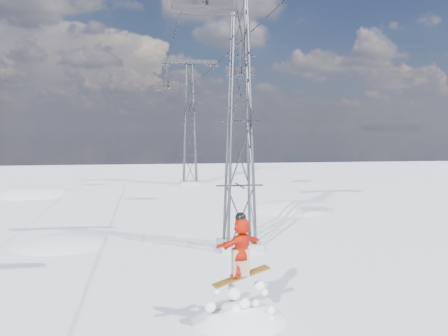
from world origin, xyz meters
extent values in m
plane|color=white|center=(0.00, 0.00, 0.00)|extent=(120.00, 120.00, 0.00)
sphere|color=white|center=(-12.00, 28.00, -10.40)|extent=(22.00, 22.00, 22.00)
cube|color=#999999|center=(0.80, 8.00, 0.15)|extent=(1.80, 1.80, 0.30)
cube|color=#999999|center=(0.80, 33.00, 0.15)|extent=(1.80, 1.80, 0.30)
cube|color=#32363B|center=(0.80, 33.00, 11.25)|extent=(5.00, 0.35, 0.35)
cube|color=#32363B|center=(-1.40, 33.00, 11.05)|extent=(0.80, 0.25, 0.50)
cube|color=#32363B|center=(3.00, 33.00, 11.05)|extent=(0.80, 0.25, 0.50)
cylinder|color=black|center=(-1.40, 19.50, 10.85)|extent=(0.06, 51.00, 0.06)
cylinder|color=black|center=(3.00, 19.50, 10.85)|extent=(0.06, 51.00, 0.06)
cube|color=#BB7C18|center=(-0.68, -0.22, 1.28)|extent=(1.62, 0.72, 0.39)
imported|color=red|center=(-0.68, -0.22, 2.09)|extent=(1.49, 1.14, 1.57)
cube|color=#94785C|center=(-0.68, -0.22, 1.66)|extent=(0.55, 0.51, 0.72)
sphere|color=black|center=(-0.68, -0.22, 2.85)|extent=(0.29, 0.29, 0.29)
cube|color=black|center=(-1.40, 2.00, 8.75)|extent=(1.91, 0.43, 0.08)
cube|color=black|center=(-1.40, 2.21, 9.03)|extent=(1.91, 0.06, 0.53)
cylinder|color=black|center=(-1.40, 1.76, 8.51)|extent=(1.91, 0.06, 0.06)
cylinder|color=black|center=(3.00, 19.65, 9.78)|extent=(0.08, 0.08, 2.14)
cube|color=black|center=(3.00, 19.65, 8.71)|extent=(1.94, 0.44, 0.08)
cube|color=black|center=(3.00, 19.86, 9.00)|extent=(1.94, 0.06, 0.53)
cylinder|color=black|center=(3.00, 19.40, 8.47)|extent=(1.94, 0.06, 0.06)
cylinder|color=black|center=(3.00, 19.36, 9.05)|extent=(1.94, 0.05, 0.05)
cylinder|color=black|center=(-1.40, 29.70, 9.72)|extent=(0.08, 0.08, 2.26)
cube|color=black|center=(-1.40, 29.70, 8.59)|extent=(2.05, 0.46, 0.08)
cube|color=black|center=(-1.40, 29.92, 8.90)|extent=(2.05, 0.06, 0.56)
cylinder|color=black|center=(-1.40, 29.44, 8.34)|extent=(2.05, 0.06, 0.06)
cylinder|color=black|center=(-1.40, 29.39, 8.95)|extent=(2.05, 0.05, 0.05)
camera|label=1|loc=(-3.11, -12.95, 5.20)|focal=40.00mm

